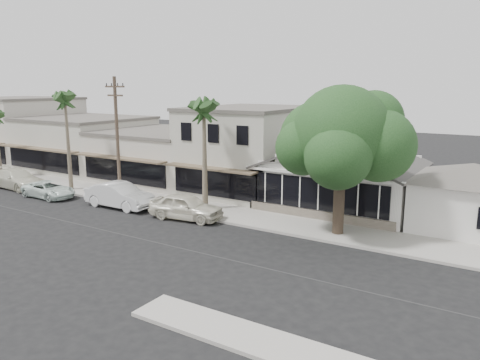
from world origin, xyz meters
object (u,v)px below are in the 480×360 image
Objects in this scene: utility_pole at (117,137)px; car_3 at (17,179)px; car_0 at (186,207)px; car_1 at (119,195)px; shade_tree at (342,138)px; car_2 at (49,190)px.

utility_pole is 11.59m from car_3.
car_3 is (-17.50, -0.36, -0.02)m from car_0.
car_1 reaches higher than car_0.
utility_pole is at bearing -174.66° from shade_tree.
car_1 is 1.17× the size of car_2.
car_3 is at bearing 83.49° from car_0.
shade_tree is (15.07, 2.44, 4.70)m from car_1.
utility_pole is at bearing -82.84° from car_3.
car_0 is 0.88× the size of car_3.
car_3 reaches higher than car_2.
car_1 reaches higher than car_2.
shade_tree is (15.99, 1.50, 0.78)m from utility_pole.
car_0 is 12.54m from car_2.
car_2 is at bearing 95.87° from car_1.
utility_pole is 4.14m from car_1.
car_1 is at bearing -82.93° from car_2.
shade_tree is at bearing -81.28° from car_2.
car_2 is (-5.82, -1.74, -4.17)m from utility_pole.
car_2 is 5.04m from car_3.
car_1 is 0.62× the size of shade_tree.
car_1 is 0.95× the size of car_3.
utility_pole reaches higher than car_0.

